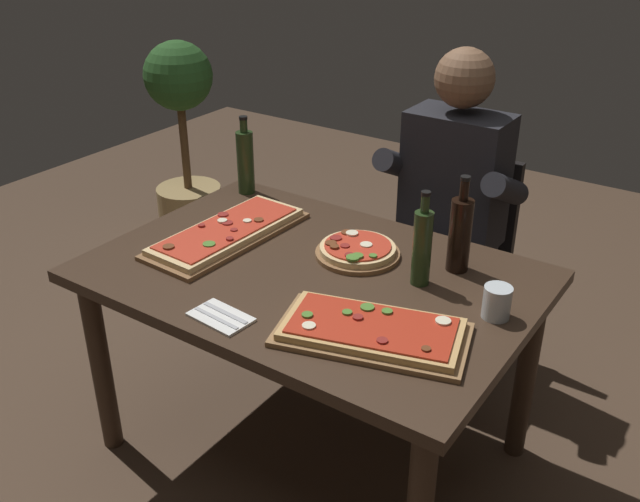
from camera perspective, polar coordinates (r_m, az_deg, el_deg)
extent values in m
plane|color=#4C3828|center=(2.72, -0.62, -15.32)|extent=(6.40, 6.40, 0.00)
cube|color=#3D2B1E|center=(2.30, -0.71, -2.02)|extent=(1.40, 0.96, 0.04)
cylinder|color=#3D2B1E|center=(2.63, -17.14, -8.75)|extent=(0.07, 0.07, 0.70)
cylinder|color=#3D2B1E|center=(3.09, -5.83, -1.77)|extent=(0.07, 0.07, 0.70)
cylinder|color=#3D2B1E|center=(2.58, 16.16, -9.34)|extent=(0.07, 0.07, 0.70)
cube|color=olive|center=(1.97, 4.18, -6.71)|extent=(0.58, 0.41, 0.02)
cube|color=tan|center=(1.96, 4.19, -6.27)|extent=(0.53, 0.37, 0.02)
cube|color=#B72D19|center=(1.95, 4.21, -5.96)|extent=(0.49, 0.33, 0.01)
cylinder|color=#4C7F2D|center=(2.02, 3.81, -4.51)|extent=(0.04, 0.04, 0.01)
cylinder|color=#4C7F2D|center=(1.99, 2.19, -4.93)|extent=(0.03, 0.03, 0.01)
cylinder|color=beige|center=(1.98, 9.83, -5.54)|extent=(0.04, 0.04, 0.01)
cylinder|color=maroon|center=(1.88, 5.00, -7.15)|extent=(0.03, 0.03, 0.01)
cylinder|color=#4C7F2D|center=(1.98, -1.03, -5.13)|extent=(0.03, 0.03, 0.01)
cylinder|color=maroon|center=(1.97, 3.05, -5.32)|extent=(0.03, 0.03, 0.01)
cylinder|color=brown|center=(1.86, 8.48, -7.75)|extent=(0.03, 0.03, 0.01)
cylinder|color=beige|center=(1.93, -0.90, -5.99)|extent=(0.04, 0.04, 0.01)
cylinder|color=#4C7F2D|center=(2.00, 5.39, -4.83)|extent=(0.03, 0.03, 0.01)
cube|color=brown|center=(2.52, -7.40, 1.23)|extent=(0.28, 0.63, 0.02)
cube|color=#E5C184|center=(2.51, -7.43, 1.60)|extent=(0.25, 0.59, 0.02)
cube|color=red|center=(2.50, -7.44, 1.87)|extent=(0.22, 0.54, 0.01)
cylinder|color=#4C7F2D|center=(2.39, -8.87, 0.56)|extent=(0.04, 0.04, 0.00)
cylinder|color=beige|center=(2.53, -5.85, 2.43)|extent=(0.03, 0.03, 0.00)
cylinder|color=maroon|center=(2.52, -9.47, 2.03)|extent=(0.02, 0.02, 0.01)
cylinder|color=maroon|center=(2.59, -7.77, 2.92)|extent=(0.04, 0.04, 0.00)
cylinder|color=beige|center=(2.54, -7.82, 2.41)|extent=(0.03, 0.03, 0.01)
cylinder|color=maroon|center=(2.47, -6.90, 1.70)|extent=(0.03, 0.03, 0.00)
cylinder|color=maroon|center=(2.53, -7.43, 2.25)|extent=(0.04, 0.04, 0.00)
cylinder|color=brown|center=(2.53, -4.93, 2.50)|extent=(0.03, 0.03, 0.01)
cylinder|color=maroon|center=(2.41, -7.24, 0.98)|extent=(0.03, 0.03, 0.01)
cylinder|color=brown|center=(2.39, -12.03, 0.34)|extent=(0.04, 0.04, 0.01)
cylinder|color=brown|center=(2.38, 3.02, -0.22)|extent=(0.28, 0.28, 0.02)
cylinder|color=#E5C184|center=(2.37, 3.03, 0.17)|extent=(0.25, 0.25, 0.02)
cylinder|color=red|center=(2.36, 3.04, 0.45)|extent=(0.22, 0.22, 0.01)
cylinder|color=maroon|center=(2.35, 2.01, 0.43)|extent=(0.03, 0.03, 0.00)
cylinder|color=brown|center=(2.36, 0.88, 0.64)|extent=(0.04, 0.04, 0.00)
cylinder|color=beige|center=(2.36, 3.71, 0.52)|extent=(0.04, 0.04, 0.00)
cylinder|color=#4C7F2D|center=(2.28, 3.03, -0.39)|extent=(0.04, 0.04, 0.01)
cylinder|color=#4C7F2D|center=(2.27, 2.64, -0.53)|extent=(0.04, 0.04, 0.01)
cylinder|color=maroon|center=(2.40, 1.28, 1.06)|extent=(0.04, 0.04, 0.01)
cylinder|color=beige|center=(2.43, 2.58, 1.43)|extent=(0.04, 0.04, 0.01)
cylinder|color=#4C7F2D|center=(2.29, 4.26, -0.38)|extent=(0.03, 0.03, 0.01)
cylinder|color=maroon|center=(2.29, 2.39, -0.33)|extent=(0.03, 0.03, 0.01)
cylinder|color=brown|center=(2.34, 1.16, 0.34)|extent=(0.03, 0.03, 0.01)
cylinder|color=brown|center=(2.44, 2.18, 1.51)|extent=(0.04, 0.04, 0.00)
cylinder|color=black|center=(2.28, 11.12, 1.22)|extent=(0.07, 0.07, 0.24)
cylinder|color=black|center=(2.22, 11.48, 4.79)|extent=(0.03, 0.03, 0.07)
cylinder|color=black|center=(2.21, 11.57, 5.73)|extent=(0.03, 0.03, 0.01)
cylinder|color=#233819|center=(2.18, 8.16, 0.19)|extent=(0.06, 0.06, 0.24)
cylinder|color=#233819|center=(2.12, 8.42, 3.74)|extent=(0.03, 0.03, 0.06)
cylinder|color=black|center=(2.11, 8.48, 4.58)|extent=(0.03, 0.03, 0.01)
cylinder|color=#233819|center=(2.84, -5.98, 7.04)|extent=(0.07, 0.07, 0.25)
cylinder|color=#233819|center=(2.79, -6.13, 9.93)|extent=(0.03, 0.03, 0.05)
cylinder|color=black|center=(2.79, -6.17, 10.55)|extent=(0.03, 0.03, 0.01)
cylinder|color=silver|center=(2.09, 13.97, -3.99)|extent=(0.08, 0.08, 0.10)
cube|color=white|center=(2.06, -7.94, -5.25)|extent=(0.19, 0.13, 0.01)
cube|color=silver|center=(2.05, -8.32, -5.33)|extent=(0.17, 0.03, 0.00)
cube|color=silver|center=(2.07, -7.59, -4.92)|extent=(0.17, 0.03, 0.00)
cube|color=black|center=(2.98, 10.10, -1.47)|extent=(0.44, 0.44, 0.04)
cube|color=black|center=(3.05, 12.06, 3.84)|extent=(0.40, 0.04, 0.42)
cylinder|color=black|center=(3.02, 4.93, -5.68)|extent=(0.04, 0.04, 0.41)
cylinder|color=black|center=(2.89, 11.53, -7.92)|extent=(0.04, 0.04, 0.41)
cylinder|color=black|center=(3.31, 8.23, -2.67)|extent=(0.04, 0.04, 0.41)
cylinder|color=black|center=(3.19, 14.32, -4.55)|extent=(0.04, 0.04, 0.41)
cylinder|color=#23232D|center=(2.98, 6.55, -5.79)|extent=(0.11, 0.11, 0.45)
cylinder|color=#23232D|center=(2.91, 10.02, -6.96)|extent=(0.11, 0.11, 0.45)
cube|color=#23232D|center=(2.86, 9.37, -0.87)|extent=(0.34, 0.40, 0.12)
cube|color=#232328|center=(2.81, 10.76, 5.69)|extent=(0.38, 0.22, 0.52)
sphere|color=brown|center=(2.69, 11.50, 13.41)|extent=(0.22, 0.22, 0.22)
cylinder|color=#232328|center=(2.85, 6.35, 6.86)|extent=(0.09, 0.31, 0.21)
cylinder|color=#232328|center=(2.69, 14.62, 4.81)|extent=(0.09, 0.31, 0.21)
cylinder|color=tan|center=(4.15, -10.30, 2.99)|extent=(0.36, 0.36, 0.32)
cylinder|color=brown|center=(4.01, -10.78, 8.22)|extent=(0.04, 0.04, 0.48)
sphere|color=#285623|center=(3.90, -11.29, 13.59)|extent=(0.36, 0.36, 0.36)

